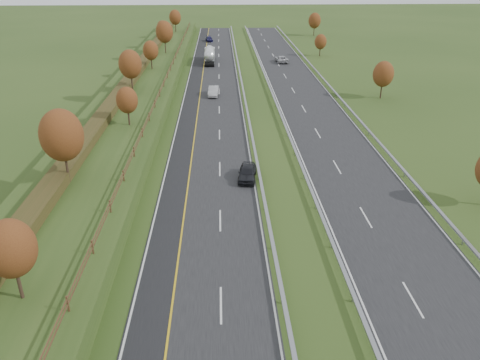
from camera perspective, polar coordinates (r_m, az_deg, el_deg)
The scene contains 18 objects.
ground at distance 74.30m, azimuth 2.73°, elevation 7.69°, with size 400.00×400.00×0.00m, color #2D4418.
near_carriageway at distance 78.80m, azimuth -3.46°, elevation 8.72°, with size 10.50×200.00×0.04m, color black.
far_carriageway at distance 80.20m, azimuth 8.55°, elevation 8.79°, with size 10.50×200.00×0.04m, color black.
hard_shoulder at distance 78.96m, azimuth -6.22°, elevation 8.66°, with size 3.00×200.00×0.04m, color black.
lane_markings at distance 78.81m, azimuth 1.25°, elevation 8.79°, with size 26.75×200.00×0.01m.
embankment_left at distance 79.84m, azimuth -12.97°, elevation 9.08°, with size 12.00×200.00×2.00m, color #2D4418.
hedge_left at distance 79.82m, azimuth -14.51°, elevation 10.08°, with size 2.20×180.00×1.10m, color #323315.
fence_left at distance 78.30m, azimuth -9.85°, elevation 10.35°, with size 0.12×189.06×1.20m.
median_barrier_near at distance 78.73m, azimuth 0.73°, elevation 9.20°, with size 0.32×200.00×0.71m.
median_barrier_far at distance 79.17m, azimuth 4.47°, elevation 9.22°, with size 0.32×200.00×0.71m.
outer_barrier_far at distance 81.32m, azimuth 12.64°, elevation 9.12°, with size 0.32×200.00×0.71m.
trees_left at distance 75.26m, azimuth -13.52°, elevation 12.29°, with size 6.64×164.30×7.66m.
trees_far at distance 110.00m, azimuth 12.97°, elevation 15.18°, with size 8.45×118.60×7.12m.
road_tanker at distance 115.55m, azimuth -3.73°, elevation 15.01°, with size 2.40×11.22×3.46m.
car_dark_near at distance 52.42m, azimuth 0.90°, elevation 0.94°, with size 1.90×4.73×1.61m, color black.
car_silver_mid at distance 86.24m, azimuth -3.24°, elevation 10.78°, with size 1.74×4.99×1.65m, color #A0A0A4.
car_small_far at distance 147.14m, azimuth -3.78°, elevation 16.78°, with size 1.89×4.66×1.35m, color #171644.
car_oncoming at distance 116.06m, azimuth 5.08°, elevation 14.48°, with size 2.54×5.50×1.53m, color #B7B6BB.
Camera 1 is at (1.49, -15.51, 22.51)m, focal length 35.00 mm.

